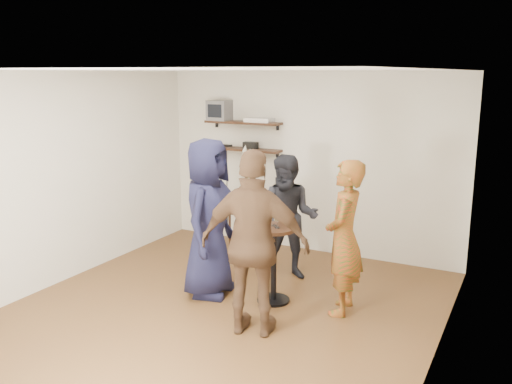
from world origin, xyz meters
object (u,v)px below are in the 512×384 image
at_px(crt_monitor, 220,110).
at_px(person_plaid, 344,238).
at_px(dvd_deck, 259,120).
at_px(person_dark, 289,217).
at_px(drinks_table, 274,254).
at_px(radio, 251,145).
at_px(person_navy, 208,218).
at_px(person_brown, 255,244).
at_px(side_table, 247,216).

xyz_separation_m(crt_monitor, person_plaid, (2.57, -1.71, -1.17)).
distance_m(dvd_deck, person_dark, 1.79).
xyz_separation_m(drinks_table, person_dark, (-0.17, 0.77, 0.22)).
relative_size(crt_monitor, dvd_deck, 0.80).
relative_size(radio, person_plaid, 0.13).
bearing_deg(radio, person_navy, -76.18).
bearing_deg(drinks_table, person_dark, 102.11).
height_order(person_plaid, person_navy, person_navy).
distance_m(person_dark, person_brown, 1.59).
relative_size(person_plaid, person_dark, 1.07).
bearing_deg(person_navy, person_dark, -44.00).
relative_size(side_table, person_brown, 0.30).
bearing_deg(person_plaid, person_dark, -132.81).
height_order(dvd_deck, person_plaid, dvd_deck).
xyz_separation_m(side_table, person_brown, (1.39, -2.41, 0.46)).
relative_size(drinks_table, person_dark, 0.56).
distance_m(crt_monitor, radio, 0.73).
height_order(dvd_deck, person_brown, dvd_deck).
bearing_deg(dvd_deck, person_dark, -47.69).
height_order(crt_monitor, person_brown, crt_monitor).
bearing_deg(radio, side_table, -81.63).
relative_size(crt_monitor, person_dark, 0.20).
bearing_deg(side_table, dvd_deck, 55.22).
relative_size(person_dark, person_brown, 0.85).
relative_size(dvd_deck, person_plaid, 0.24).
bearing_deg(drinks_table, person_navy, -169.89).
relative_size(person_plaid, person_navy, 0.91).
height_order(crt_monitor, person_plaid, crt_monitor).
height_order(dvd_deck, person_dark, dvd_deck).
height_order(person_plaid, person_dark, person_plaid).
height_order(radio, person_brown, person_brown).
xyz_separation_m(crt_monitor, person_dark, (1.62, -1.04, -1.22)).
bearing_deg(dvd_deck, radio, 180.00).
bearing_deg(side_table, person_brown, -59.97).
height_order(dvd_deck, person_navy, dvd_deck).
relative_size(side_table, drinks_table, 0.63).
relative_size(crt_monitor, radio, 1.45).
xyz_separation_m(person_dark, person_brown, (0.33, -1.55, 0.14)).
xyz_separation_m(radio, drinks_table, (1.26, -1.81, -0.95)).
bearing_deg(dvd_deck, person_plaid, -41.99).
distance_m(side_table, drinks_table, 2.05).
bearing_deg(person_navy, person_plaid, -91.19).
distance_m(drinks_table, person_plaid, 0.84).
distance_m(dvd_deck, person_plaid, 2.76).
relative_size(dvd_deck, person_brown, 0.21).
height_order(drinks_table, person_dark, person_dark).
height_order(person_dark, person_navy, person_navy).
bearing_deg(person_dark, dvd_deck, 120.20).
bearing_deg(person_brown, person_navy, -45.82).
height_order(side_table, person_navy, person_navy).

